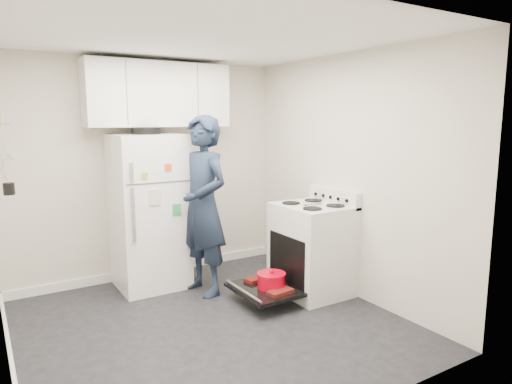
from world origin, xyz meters
TOP-DOWN VIEW (x-y plane):
  - room at (-0.03, 0.03)m, footprint 3.21×3.21m
  - electric_range at (1.26, 0.15)m, footprint 0.66×0.76m
  - open_oven_door at (0.70, 0.14)m, footprint 0.55×0.70m
  - refrigerator at (-0.12, 1.25)m, footprint 0.72×0.74m
  - upper_cabinets at (0.10, 1.43)m, footprint 1.60×0.33m
  - person at (0.30, 0.75)m, footprint 0.57×0.76m

SIDE VIEW (x-z plane):
  - open_oven_door at x=0.70m, z-range 0.08..0.30m
  - electric_range at x=1.26m, z-range -0.08..1.02m
  - refrigerator at x=-0.12m, z-range -0.03..1.72m
  - person at x=0.30m, z-range 0.00..1.88m
  - room at x=-0.03m, z-range -0.05..2.46m
  - upper_cabinets at x=0.10m, z-range 1.75..2.45m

